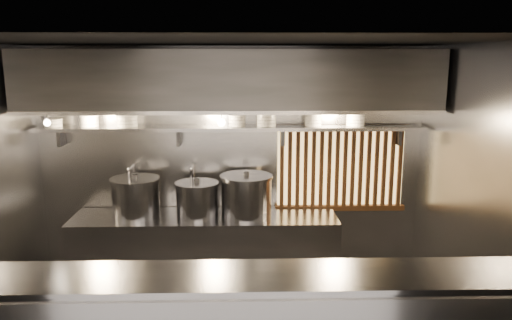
{
  "coord_description": "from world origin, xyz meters",
  "views": [
    {
      "loc": [
        0.14,
        -4.31,
        2.66
      ],
      "look_at": [
        0.27,
        0.55,
        1.67
      ],
      "focal_mm": 35.0,
      "sensor_mm": 36.0,
      "label": 1
    }
  ],
  "objects_px": {
    "heat_lamp": "(45,117)",
    "stock_pot_mid": "(197,199)",
    "pendant_bulb": "(221,122)",
    "stock_pot_left": "(136,197)",
    "stock_pot_right": "(246,195)"
  },
  "relations": [
    {
      "from": "heat_lamp",
      "to": "stock_pot_left",
      "type": "distance_m",
      "value": 1.29
    },
    {
      "from": "heat_lamp",
      "to": "stock_pot_left",
      "type": "xyz_separation_m",
      "value": [
        0.82,
        0.3,
        -0.94
      ]
    },
    {
      "from": "stock_pot_left",
      "to": "stock_pot_mid",
      "type": "height_order",
      "value": "stock_pot_left"
    },
    {
      "from": "stock_pot_right",
      "to": "heat_lamp",
      "type": "bearing_deg",
      "value": -172.33
    },
    {
      "from": "heat_lamp",
      "to": "stock_pot_right",
      "type": "bearing_deg",
      "value": 7.67
    },
    {
      "from": "stock_pot_left",
      "to": "stock_pot_right",
      "type": "xyz_separation_m",
      "value": [
        1.25,
        -0.02,
        0.01
      ]
    },
    {
      "from": "pendant_bulb",
      "to": "stock_pot_left",
      "type": "relative_size",
      "value": 0.26
    },
    {
      "from": "heat_lamp",
      "to": "stock_pot_mid",
      "type": "distance_m",
      "value": 1.82
    },
    {
      "from": "stock_pot_left",
      "to": "stock_pot_mid",
      "type": "bearing_deg",
      "value": -3.18
    },
    {
      "from": "stock_pot_right",
      "to": "stock_pot_mid",
      "type": "bearing_deg",
      "value": -178.16
    },
    {
      "from": "stock_pot_left",
      "to": "stock_pot_right",
      "type": "relative_size",
      "value": 1.08
    },
    {
      "from": "heat_lamp",
      "to": "pendant_bulb",
      "type": "height_order",
      "value": "heat_lamp"
    },
    {
      "from": "stock_pot_left",
      "to": "stock_pot_mid",
      "type": "xyz_separation_m",
      "value": [
        0.7,
        -0.04,
        -0.02
      ]
    },
    {
      "from": "pendant_bulb",
      "to": "stock_pot_right",
      "type": "distance_m",
      "value": 0.87
    },
    {
      "from": "pendant_bulb",
      "to": "stock_pot_mid",
      "type": "height_order",
      "value": "pendant_bulb"
    }
  ]
}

